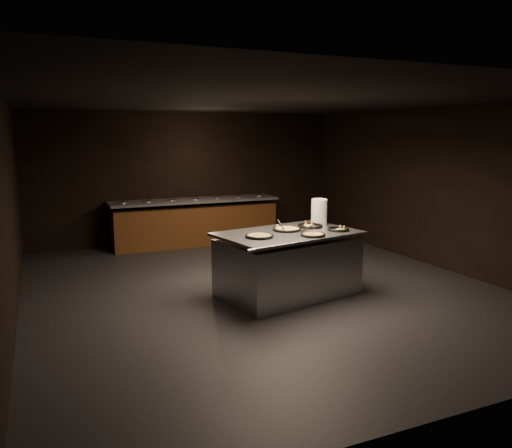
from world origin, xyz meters
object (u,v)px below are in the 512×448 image
object	(u,v)px
serving_counter	(288,265)
pan_veggie_whole	(259,236)
plate_stack	(319,212)
pan_cheese_whole	(287,229)

from	to	relation	value
serving_counter	pan_veggie_whole	distance (m)	0.78
plate_stack	pan_veggie_whole	distance (m)	1.45
pan_veggie_whole	pan_cheese_whole	world-z (taller)	same
serving_counter	pan_cheese_whole	bearing A→B (deg)	59.78
plate_stack	pan_veggie_whole	bearing A→B (deg)	-156.16
pan_veggie_whole	plate_stack	bearing A→B (deg)	23.84
pan_veggie_whole	pan_cheese_whole	xyz separation A→B (m)	(0.59, 0.30, 0.00)
serving_counter	pan_veggie_whole	world-z (taller)	pan_veggie_whole
serving_counter	plate_stack	world-z (taller)	plate_stack
serving_counter	pan_cheese_whole	distance (m)	0.55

